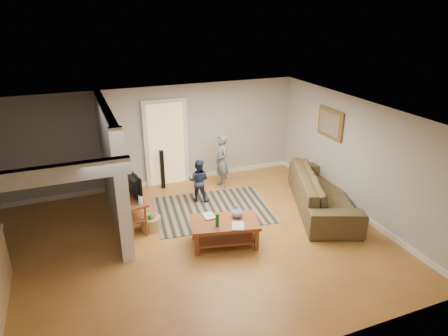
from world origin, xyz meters
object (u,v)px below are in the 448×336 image
Objects in this scene: coffee_table at (225,226)px; toy_basket at (151,222)px; tv_console at (130,199)px; speaker_left at (136,199)px; speaker_right at (162,169)px; toddler at (199,200)px; sofa at (321,208)px; child at (222,186)px.

toy_basket is (-1.22, 1.06, -0.23)m from coffee_table.
tv_console is 1.07× the size of speaker_left.
coffee_table is at bearing -80.71° from speaker_right.
speaker_left is (-1.42, 1.43, 0.16)m from coffee_table.
speaker_right is at bearing -27.10° from toddler.
sofa is 2.82m from toddler.
tv_console reaches higher than toddler.
child is (2.30, 1.04, -0.54)m from speaker_left.
speaker_left is 1.09× the size of speaker_right.
child is at bearing 12.79° from speaker_left.
toddler is at bearing 33.05° from toy_basket.
toddler is (-2.46, 1.38, 0.00)m from sofa.
coffee_table is at bearing 118.26° from toddler.
speaker_left is at bearing 118.10° from toy_basket.
speaker_right is (-3.08, 2.39, 0.50)m from sofa.
coffee_table reaches higher than toddler.
toy_basket is (0.20, -0.37, -0.39)m from speaker_left.
speaker_right is 2.03m from toy_basket.
sofa is 2.84× the size of speaker_right.
toy_basket is (-0.70, -1.87, -0.34)m from speaker_right.
sofa reaches higher than toy_basket.
toy_basket is (0.34, -0.22, -0.49)m from tv_console.
speaker_right reaches higher than coffee_table.
coffee_table is 2.03m from tv_console.
toy_basket is 0.41× the size of toddler.
tv_console is 0.23m from speaker_left.
speaker_left is (-3.98, 0.89, 0.54)m from sofa.
toy_basket is (-3.79, 0.52, 0.15)m from sofa.
tv_console is at bearing -122.93° from speaker_right.
sofa is at bearing -38.45° from speaker_right.
tv_console is (-4.12, 0.74, 0.64)m from sofa.
sofa is at bearing -24.15° from speaker_left.
toy_basket is at bearing 64.41° from toddler.
tv_console is 1.15× the size of toddler.
coffee_table is 2.02m from speaker_left.
tv_console is 1.17× the size of speaker_right.
sofa is 2.65m from coffee_table.
toddler is (1.52, 0.49, -0.54)m from speaker_left.
child is (1.40, -0.46, -0.50)m from speaker_right.
tv_console is 2.79m from child.
child is (2.44, 1.19, -0.64)m from tv_console.
speaker_left is at bearing 99.43° from sofa.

